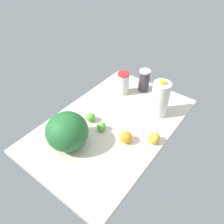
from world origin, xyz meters
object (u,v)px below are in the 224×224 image
at_px(orange_loose, 126,137).
at_px(shaker_bottle, 144,80).
at_px(milk_jug, 160,99).
at_px(lemon_by_jug, 154,138).
at_px(tumbler_cup, 123,83).
at_px(lime_far_back, 91,117).
at_px(watermelon, 67,131).
at_px(lime_beside_bowl, 101,127).

bearing_deg(orange_loose, shaker_bottle, 20.56).
xyz_separation_m(milk_jug, lemon_by_jug, (-0.26, -0.11, -0.09)).
xyz_separation_m(tumbler_cup, lemon_by_jug, (-0.32, -0.46, -0.05)).
distance_m(milk_jug, lemon_by_jug, 0.30).
height_order(shaker_bottle, lime_far_back, shaker_bottle).
xyz_separation_m(lime_far_back, lemon_by_jug, (0.09, -0.45, 0.01)).
distance_m(watermelon, orange_loose, 0.37).
distance_m(milk_jug, lime_far_back, 0.50).
relative_size(shaker_bottle, orange_loose, 2.36).
relative_size(tumbler_cup, lime_beside_bowl, 2.95).
bearing_deg(lime_beside_bowl, shaker_bottle, 2.07).
height_order(milk_jug, tumbler_cup, milk_jug).
bearing_deg(shaker_bottle, orange_loose, -159.44).
height_order(watermelon, tumbler_cup, watermelon).
bearing_deg(lime_far_back, shaker_bottle, -9.87).
bearing_deg(tumbler_cup, shaker_bottle, -38.04).
bearing_deg(tumbler_cup, milk_jug, -99.32).
bearing_deg(shaker_bottle, watermelon, 175.51).
height_order(tumbler_cup, lemon_by_jug, tumbler_cup).
distance_m(watermelon, milk_jug, 0.67).
height_order(tumbler_cup, lime_beside_bowl, tumbler_cup).
relative_size(watermelon, lime_beside_bowl, 4.09).
relative_size(tumbler_cup, lemon_by_jug, 2.42).
relative_size(watermelon, lemon_by_jug, 3.36).
distance_m(shaker_bottle, orange_loose, 0.60).
relative_size(tumbler_cup, orange_loose, 2.39).
relative_size(lime_far_back, lemon_by_jug, 0.82).
height_order(orange_loose, lemon_by_jug, same).
distance_m(shaker_bottle, tumbler_cup, 0.18).
bearing_deg(lime_beside_bowl, watermelon, 159.15).
bearing_deg(lime_beside_bowl, milk_jug, -29.95).
bearing_deg(watermelon, lemon_by_jug, -50.90).
distance_m(orange_loose, lemon_by_jug, 0.17).
bearing_deg(watermelon, milk_jug, -26.79).
height_order(shaker_bottle, orange_loose, shaker_bottle).
bearing_deg(tumbler_cup, orange_loose, -142.87).
bearing_deg(lemon_by_jug, lime_beside_bowl, 109.60).
bearing_deg(lime_far_back, milk_jug, -43.46).
height_order(milk_jug, orange_loose, milk_jug).
xyz_separation_m(watermelon, lime_far_back, (0.24, 0.03, -0.08)).
distance_m(lime_far_back, orange_loose, 0.31).
height_order(milk_jug, lime_far_back, milk_jug).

